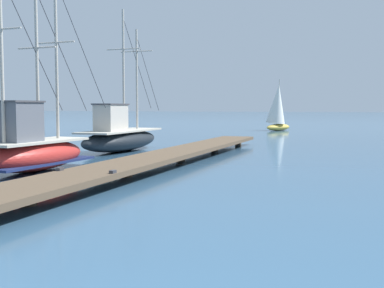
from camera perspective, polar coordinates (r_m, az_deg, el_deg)
name	(u,v)px	position (r m, az deg, el deg)	size (l,w,h in m)	color
floating_dock	(157,158)	(17.44, -4.08, -1.60)	(2.81, 23.88, 0.53)	brown
fishing_boat_0	(120,137)	(24.08, -8.37, 0.86)	(2.15, 7.60, 6.88)	black
fishing_boat_1	(33,149)	(17.28, -18.04, -0.51)	(1.78, 6.76, 7.04)	#AD2823
distant_sailboat	(277,108)	(44.97, 9.89, 4.13)	(2.51, 3.59, 4.63)	gold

